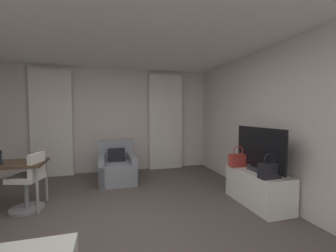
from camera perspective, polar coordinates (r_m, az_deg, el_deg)
ground_plane at (r=3.08m, az=-12.32°, el=-25.51°), size 12.00×12.00×0.00m
wall_window at (r=5.73m, az=-14.34°, el=1.41°), size 5.12×0.06×2.60m
wall_right at (r=3.80m, az=28.95°, el=0.17°), size 0.06×6.12×2.60m
ceiling at (r=2.93m, az=-13.03°, el=26.29°), size 5.12×6.12×0.06m
curtain_left_panel at (r=5.73m, az=-28.17°, el=0.62°), size 0.90×0.06×2.50m
curtain_right_panel at (r=5.80m, az=-0.60°, el=1.04°), size 0.90×0.06×2.50m
armchair at (r=4.92m, az=-13.22°, el=-10.80°), size 0.78×0.87×0.87m
desk_chair at (r=4.04m, az=-32.63°, el=-12.85°), size 0.50×0.50×0.88m
tv_console at (r=3.96m, az=22.43°, el=-14.69°), size 0.51×1.10×0.55m
tv_flatscreen at (r=3.80m, az=22.81°, el=-5.94°), size 0.20×1.09×0.71m
handbag_primary at (r=4.06m, az=17.86°, el=-8.40°), size 0.30×0.14×0.37m
handbag_secondary at (r=3.50m, az=25.00°, el=-10.43°), size 0.30×0.14×0.37m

